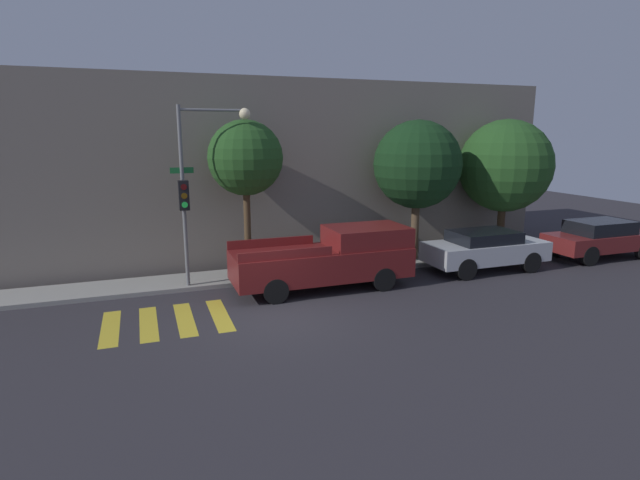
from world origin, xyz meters
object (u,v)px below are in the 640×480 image
at_px(tree_midblock, 417,165).
at_px(tree_far_end, 505,166).
at_px(pickup_truck, 331,258).
at_px(sedan_middle, 600,238).
at_px(traffic_light_pole, 198,175).
at_px(sedan_near_corner, 485,249).
at_px(tree_near_corner, 245,159).

height_order(tree_midblock, tree_far_end, tree_far_end).
xyz_separation_m(pickup_truck, sedan_middle, (11.51, -0.00, -0.18)).
bearing_deg(pickup_truck, traffic_light_pole, 161.89).
distance_m(traffic_light_pole, tree_midblock, 8.16).
distance_m(sedan_near_corner, tree_near_corner, 9.08).
xyz_separation_m(pickup_truck, tree_far_end, (8.27, 2.00, 2.61)).
height_order(pickup_truck, tree_far_end, tree_far_end).
bearing_deg(tree_near_corner, tree_midblock, 0.00).
bearing_deg(tree_near_corner, sedan_near_corner, -13.65).
distance_m(pickup_truck, tree_midblock, 5.42).
bearing_deg(tree_midblock, pickup_truck, -154.71).
xyz_separation_m(pickup_truck, sedan_near_corner, (5.97, 0.00, -0.19)).
height_order(tree_near_corner, tree_far_end, tree_far_end).
height_order(sedan_middle, tree_far_end, tree_far_end).
relative_size(tree_near_corner, tree_midblock, 0.99).
height_order(tree_near_corner, tree_midblock, tree_midblock).
relative_size(sedan_middle, tree_midblock, 0.84).
height_order(pickup_truck, tree_midblock, tree_midblock).
xyz_separation_m(traffic_light_pole, tree_midblock, (8.12, 0.73, 0.09)).
distance_m(tree_near_corner, tree_midblock, 6.50).
height_order(sedan_middle, tree_near_corner, tree_near_corner).
bearing_deg(sedan_near_corner, traffic_light_pole, 172.65).
xyz_separation_m(sedan_middle, tree_midblock, (-7.28, 2.00, 2.92)).
relative_size(sedan_near_corner, sedan_middle, 0.98).
bearing_deg(sedan_middle, sedan_near_corner, 180.00).
bearing_deg(sedan_middle, tree_near_corner, 171.74).
bearing_deg(traffic_light_pole, tree_far_end, 3.42).
xyz_separation_m(sedan_middle, tree_far_end, (-3.24, 2.00, 2.79)).
bearing_deg(sedan_middle, tree_far_end, 148.30).
distance_m(traffic_light_pole, pickup_truck, 4.88).
relative_size(traffic_light_pole, tree_far_end, 1.05).
relative_size(traffic_light_pole, sedan_near_corner, 1.29).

